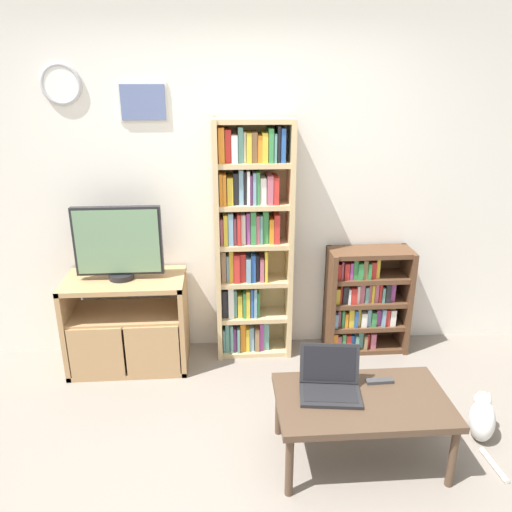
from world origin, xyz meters
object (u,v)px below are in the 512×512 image
at_px(laptop, 330,381).
at_px(remote_near_laptop, 380,381).
at_px(television, 118,244).
at_px(coffee_table, 362,405).
at_px(bookshelf_tall, 250,240).
at_px(bookshelf_short, 363,301).
at_px(tv_stand, 128,323).
at_px(cat, 482,419).

distance_m(laptop, remote_near_laptop, 0.32).
xyz_separation_m(television, coffee_table, (1.50, -1.12, -0.62)).
distance_m(bookshelf_tall, remote_near_laptop, 1.41).
bearing_deg(bookshelf_short, coffee_table, -105.60).
relative_size(television, laptop, 1.67).
xyz_separation_m(tv_stand, coffee_table, (1.49, -1.11, 0.01)).
height_order(tv_stand, cat, tv_stand).
xyz_separation_m(bookshelf_short, cat, (0.45, -1.13, -0.28)).
relative_size(laptop, cat, 0.74).
relative_size(remote_near_laptop, cat, 0.32).
xyz_separation_m(bookshelf_tall, laptop, (0.38, -1.18, -0.47)).
distance_m(tv_stand, remote_near_laptop, 1.89).
bearing_deg(television, tv_stand, -41.42).
xyz_separation_m(bookshelf_tall, coffee_table, (0.55, -1.26, -0.57)).
xyz_separation_m(bookshelf_short, coffee_table, (-0.35, -1.24, -0.05)).
xyz_separation_m(bookshelf_short, laptop, (-0.52, -1.16, 0.06)).
relative_size(bookshelf_tall, remote_near_laptop, 11.37).
xyz_separation_m(laptop, cat, (0.97, 0.03, -0.34)).
relative_size(bookshelf_tall, laptop, 4.93).
relative_size(bookshelf_tall, coffee_table, 1.90).
distance_m(bookshelf_short, remote_near_laptop, 1.12).
xyz_separation_m(tv_stand, laptop, (1.31, -1.03, 0.12)).
bearing_deg(coffee_table, tv_stand, 143.29).
height_order(television, remote_near_laptop, television).
xyz_separation_m(television, bookshelf_short, (1.85, 0.12, -0.57)).
xyz_separation_m(bookshelf_tall, remote_near_laptop, (0.69, -1.12, -0.52)).
relative_size(laptop, remote_near_laptop, 2.31).
bearing_deg(bookshelf_short, bookshelf_tall, 179.13).
xyz_separation_m(coffee_table, remote_near_laptop, (0.14, 0.14, 0.05)).
distance_m(tv_stand, laptop, 1.67).
bearing_deg(laptop, television, 149.23).
bearing_deg(remote_near_laptop, bookshelf_short, 167.56).
height_order(coffee_table, laptop, laptop).
bearing_deg(tv_stand, remote_near_laptop, -30.77).
distance_m(television, laptop, 1.76).
xyz_separation_m(coffee_table, cat, (0.79, 0.11, -0.23)).
bearing_deg(laptop, tv_stand, 149.27).
bearing_deg(cat, laptop, -159.35).
xyz_separation_m(tv_stand, television, (-0.02, 0.01, 0.63)).
distance_m(bookshelf_short, laptop, 1.28).
height_order(television, bookshelf_tall, bookshelf_tall).
bearing_deg(coffee_table, television, 143.24).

